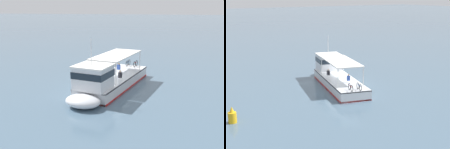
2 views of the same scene
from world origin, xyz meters
TOP-DOWN VIEW (x-y plane):
  - ground_plane at (0.00, 0.00)m, footprint 400.00×400.00m
  - ferry_main at (-0.06, 0.45)m, footprint 13.07×6.25m
  - channel_buoy at (-5.55, 13.94)m, footprint 0.70×0.70m

SIDE VIEW (x-z plane):
  - ground_plane at x=0.00m, z-range 0.00..0.00m
  - channel_buoy at x=-5.55m, z-range -0.13..1.27m
  - ferry_main at x=-0.06m, z-range -1.65..3.67m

